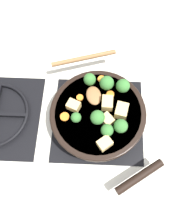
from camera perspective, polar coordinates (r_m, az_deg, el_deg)
The scene contains 20 objects.
ground_plane at distance 0.77m, azimuth -0.00°, elevation -2.06°, with size 2.40×2.40×0.00m, color silver.
front_burner_grate at distance 0.75m, azimuth -0.00°, elevation -1.76°, with size 0.31×0.31×0.03m.
skillet_pan at distance 0.71m, azimuth 0.10°, elevation -0.78°, with size 0.40×0.36×0.05m.
wooden_spoon at distance 0.75m, azimuth -2.62°, elevation 9.91°, with size 0.22×0.22×0.02m.
tofu_cube_center_large at distance 0.65m, azimuth 1.76°, elevation -8.18°, with size 0.04×0.03×0.03m, color #DBB770.
tofu_cube_near_handle at distance 0.69m, azimuth -6.39°, elevation 1.65°, with size 0.04×0.03×0.03m, color #DBB770.
tofu_cube_east_chunk at distance 0.69m, azimuth 2.45°, elevation 2.34°, with size 0.04×0.03×0.03m, color #DBB770.
tofu_cube_west_chunk at distance 0.67m, azimuth 2.43°, elevation -2.05°, with size 0.04×0.03×0.03m, color #DBB770.
tofu_cube_back_piece at distance 0.68m, azimuth 6.14°, elevation 0.15°, with size 0.05×0.04×0.04m, color #DBB770.
broccoli_floret_near_spoon at distance 0.67m, azimuth -5.75°, elevation -1.44°, with size 0.03×0.03×0.04m.
broccoli_floret_center_top at distance 0.65m, azimuth 5.96°, elevation -3.66°, with size 0.04×0.04×0.05m.
broccoli_floret_east_rim at distance 0.72m, azimuth -2.18°, elevation 8.50°, with size 0.04×0.04×0.05m.
broccoli_floret_west_rim at distance 0.65m, azimuth 2.40°, elevation -4.78°, with size 0.04×0.04×0.05m.
broccoli_floret_north_edge at distance 0.66m, azimuth -0.16°, elevation -1.43°, with size 0.04×0.04×0.05m.
broccoli_floret_south_cluster at distance 0.71m, azimuth 6.51°, elevation 6.79°, with size 0.04×0.04×0.05m.
broccoli_floret_mid_floret at distance 0.71m, azimuth 2.29°, elevation 7.57°, with size 0.05×0.05×0.05m.
carrot_slice_orange_thin at distance 0.71m, azimuth -4.77°, elevation 3.78°, with size 0.02×0.02×0.01m, color orange.
carrot_slice_near_center at distance 0.74m, azimuth 0.93°, elevation 8.60°, with size 0.03×0.03×0.01m, color orange.
carrot_slice_edge_slice at distance 0.72m, azimuth 3.23°, elevation 4.62°, with size 0.03×0.03×0.01m, color orange.
carrot_slice_under_broccoli at distance 0.69m, azimuth -8.70°, elevation -1.22°, with size 0.03×0.03×0.01m, color orange.
Camera 1 is at (-0.25, -0.01, 0.72)m, focal length 35.00 mm.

